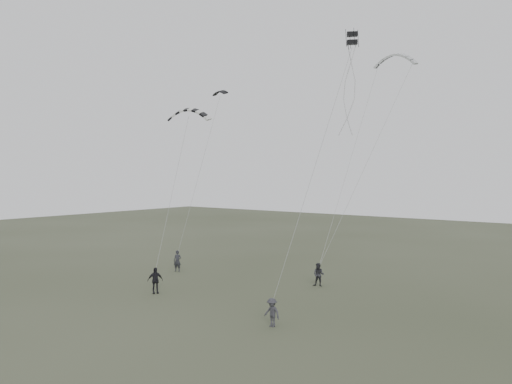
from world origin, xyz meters
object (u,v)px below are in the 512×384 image
Objects in this scene: flyer_left at (177,261)px; kite_striped at (189,110)px; flyer_right at (319,275)px; flyer_far at (272,312)px; kite_box at (352,38)px; kite_dark_small at (220,91)px; flyer_center at (155,280)px; kite_pale_large at (395,55)px.

kite_striped is (4.20, -2.78, 12.28)m from flyer_left.
flyer_left is 12.72m from flyer_right.
kite_striped is (-11.24, 5.00, 12.39)m from flyer_far.
kite_dark_small is at bearing 125.28° from kite_box.
kite_striped is at bearing 143.59° from kite_box.
kite_dark_small is at bearing 32.43° from flyer_left.
kite_box is at bearing -39.68° from flyer_left.
flyer_far is 2.29× the size of kite_box.
kite_striped reaches higher than flyer_right.
flyer_center is 20.52m from kite_box.
flyer_left is at bearing -112.32° from kite_dark_small.
kite_box is (3.08, 3.22, 14.99)m from flyer_far.
kite_box is at bearing -50.34° from flyer_center.
flyer_center is (-8.00, -8.82, 0.04)m from flyer_right.
kite_pale_large is 17.16m from kite_striped.
kite_dark_small is at bearing 80.95° from kite_striped.
kite_dark_small is (-13.41, 11.05, 14.78)m from flyer_far.
kite_dark_small is 14.90m from kite_pale_large.
flyer_right is 1.10× the size of flyer_far.
kite_pale_large is (2.96, 6.91, 17.07)m from flyer_right.
flyer_far is at bearing -64.96° from flyer_center.
flyer_center is 12.82m from kite_striped.
flyer_left is at bearing 66.76° from flyer_center.
flyer_left is 24.18m from kite_box.
kite_pale_large is (10.96, 15.73, 17.02)m from flyer_center.
kite_box is (14.01, 1.91, 14.86)m from flyer_center.
kite_box is (14.32, -1.78, 2.59)m from kite_striped.
kite_striped is at bearing -60.84° from kite_dark_small.
flyer_far is 15.64m from kite_box.
kite_box reaches higher than flyer_left.
kite_pale_large reaches higher than kite_striped.
flyer_right is 15.71m from kite_striped.
kite_striped is at bearing -162.27° from flyer_right.
kite_striped reaches higher than flyer_left.
flyer_right is 0.53× the size of kite_striped.
kite_dark_small is (2.02, 3.27, 14.66)m from flyer_left.
kite_pale_large is (13.44, 5.99, 2.37)m from kite_dark_small.
flyer_left is at bearing -157.07° from kite_pale_large.
flyer_left is 0.52× the size of kite_pale_large.
flyer_center is 0.53× the size of kite_pale_large.
flyer_right is 0.95× the size of flyer_center.
flyer_left is at bearing 136.84° from kite_box.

